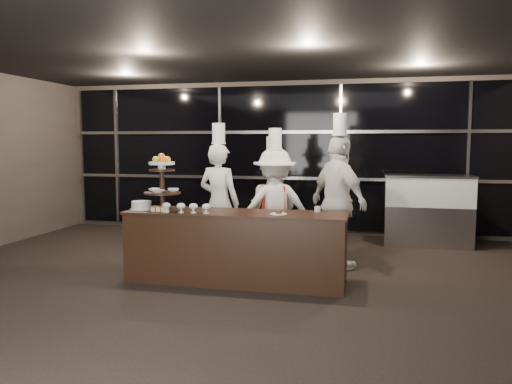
% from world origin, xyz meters
% --- Properties ---
extents(room, '(10.00, 10.00, 10.00)m').
position_xyz_m(room, '(0.00, 0.00, 1.50)').
color(room, black).
rests_on(room, ground).
extents(window_wall, '(8.60, 0.10, 2.80)m').
position_xyz_m(window_wall, '(0.00, 4.94, 1.50)').
color(window_wall, black).
rests_on(window_wall, ground).
extents(buffet_counter, '(2.84, 0.74, 0.92)m').
position_xyz_m(buffet_counter, '(0.11, 1.31, 0.47)').
color(buffet_counter, black).
rests_on(buffet_counter, ground).
extents(display_stand, '(0.48, 0.48, 0.74)m').
position_xyz_m(display_stand, '(-0.89, 1.31, 1.34)').
color(display_stand, black).
rests_on(display_stand, buffet_counter).
extents(compotes, '(0.64, 0.11, 0.12)m').
position_xyz_m(compotes, '(-0.47, 1.09, 1.00)').
color(compotes, silver).
rests_on(compotes, buffet_counter).
extents(layer_cake, '(0.30, 0.30, 0.11)m').
position_xyz_m(layer_cake, '(-1.17, 1.26, 0.97)').
color(layer_cake, white).
rests_on(layer_cake, buffet_counter).
extents(pastry_squares, '(0.19, 0.13, 0.05)m').
position_xyz_m(pastry_squares, '(-0.86, 1.14, 0.95)').
color(pastry_squares, '#E6C870').
rests_on(pastry_squares, buffet_counter).
extents(small_plate, '(0.20, 0.20, 0.05)m').
position_xyz_m(small_plate, '(0.69, 1.21, 0.94)').
color(small_plate, white).
rests_on(small_plate, buffet_counter).
extents(chef_cup, '(0.08, 0.08, 0.07)m').
position_xyz_m(chef_cup, '(1.13, 1.56, 0.96)').
color(chef_cup, white).
rests_on(chef_cup, buffet_counter).
extents(display_case, '(1.48, 0.65, 1.24)m').
position_xyz_m(display_case, '(2.77, 4.30, 0.69)').
color(display_case, '#A5A5AA').
rests_on(display_case, ground).
extents(chef_a, '(0.73, 0.56, 2.09)m').
position_xyz_m(chef_a, '(-0.44, 2.36, 0.92)').
color(chef_a, silver).
rests_on(chef_a, ground).
extents(chef_b, '(0.92, 0.81, 1.89)m').
position_xyz_m(chef_b, '(0.36, 2.51, 0.81)').
color(chef_b, silver).
rests_on(chef_b, ground).
extents(chef_c, '(1.26, 0.99, 2.01)m').
position_xyz_m(chef_c, '(0.42, 2.37, 0.86)').
color(chef_c, white).
rests_on(chef_c, ground).
extents(chef_d, '(1.09, 1.14, 2.21)m').
position_xyz_m(chef_d, '(1.35, 2.29, 0.97)').
color(chef_d, white).
rests_on(chef_d, ground).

